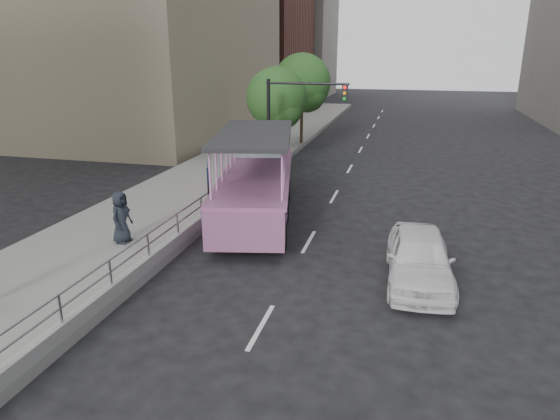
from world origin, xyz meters
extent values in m
plane|color=black|center=(0.00, 0.00, 0.00)|extent=(160.00, 160.00, 0.00)
cube|color=gray|center=(-5.75, 10.00, 0.15)|extent=(5.50, 80.00, 0.30)
cube|color=#A3A39E|center=(-3.12, 2.00, 0.48)|extent=(0.24, 30.00, 0.36)
cylinder|color=#A0A0A4|center=(-3.12, -4.00, 1.01)|extent=(0.07, 0.07, 0.70)
cylinder|color=#A0A0A4|center=(-3.12, -2.00, 1.01)|extent=(0.07, 0.07, 0.70)
cylinder|color=#A0A0A4|center=(-3.12, 0.00, 1.01)|extent=(0.07, 0.07, 0.70)
cylinder|color=#A0A0A4|center=(-3.12, 2.00, 1.01)|extent=(0.07, 0.07, 0.70)
cylinder|color=#A0A0A4|center=(-3.12, 4.00, 1.01)|extent=(0.07, 0.07, 0.70)
cylinder|color=#A0A0A4|center=(-3.12, 6.00, 1.01)|extent=(0.07, 0.07, 0.70)
cylinder|color=#A0A0A4|center=(-3.12, 8.00, 1.01)|extent=(0.07, 0.07, 0.70)
cylinder|color=#A0A0A4|center=(-3.12, 10.00, 1.01)|extent=(0.07, 0.07, 0.70)
cylinder|color=#A0A0A4|center=(-3.12, 12.00, 1.01)|extent=(0.07, 0.07, 0.70)
cylinder|color=#A0A0A4|center=(-3.12, 2.00, 1.01)|extent=(0.06, 22.00, 0.06)
cylinder|color=#A0A0A4|center=(-3.12, 2.00, 1.34)|extent=(0.06, 22.00, 0.06)
cylinder|color=black|center=(-2.05, 2.70, 0.47)|extent=(0.56, 0.99, 0.94)
cylinder|color=black|center=(0.19, 3.19, 0.47)|extent=(0.56, 0.99, 0.94)
cylinder|color=black|center=(-2.68, 5.55, 0.47)|extent=(0.56, 0.99, 0.94)
cylinder|color=black|center=(-0.44, 6.04, 0.47)|extent=(0.56, 0.99, 0.94)
cylinder|color=black|center=(-3.30, 8.40, 0.47)|extent=(0.56, 0.99, 0.94)
cylinder|color=black|center=(-1.06, 8.89, 0.47)|extent=(0.56, 0.99, 0.94)
cube|color=#DF8DCE|center=(-1.60, 6.00, 1.07)|extent=(4.38, 8.91, 1.30)
cube|color=#DF8DCE|center=(-2.67, 10.89, 1.33)|extent=(2.97, 2.71, 1.63)
cylinder|color=#DF8DCE|center=(-2.86, 11.75, 1.64)|extent=(2.55, 1.24, 2.45)
cube|color=#90547E|center=(-0.65, 1.67, 1.07)|extent=(2.62, 0.92, 1.30)
cube|color=#90547E|center=(-1.60, 6.00, 1.78)|extent=(4.57, 9.24, 0.13)
cube|color=black|center=(-1.51, 5.59, 3.53)|extent=(4.18, 7.31, 0.15)
cube|color=#99ABB5|center=(-2.28, 9.11, 2.42)|extent=(2.39, 0.72, 1.09)
cube|color=#DF8DCE|center=(-2.38, 9.56, 2.11)|extent=(2.46, 1.51, 0.52)
imported|color=white|center=(4.77, 1.60, 0.78)|extent=(2.11, 4.68, 1.56)
imported|color=#212731|center=(-5.01, 1.62, 1.19)|extent=(0.65, 0.93, 1.79)
cylinder|color=black|center=(-3.00, 4.48, 1.19)|extent=(0.08, 0.08, 2.39)
cube|color=navy|center=(-3.00, 4.48, 2.20)|extent=(0.25, 0.55, 0.86)
cube|color=white|center=(-2.97, 4.48, 2.20)|extent=(0.16, 0.35, 0.53)
cylinder|color=black|center=(-2.90, 12.50, 2.60)|extent=(0.18, 0.18, 5.20)
cylinder|color=black|center=(-0.90, 12.50, 5.00)|extent=(4.20, 0.12, 0.12)
cube|color=black|center=(1.00, 12.50, 4.55)|extent=(0.28, 0.22, 0.85)
sphere|color=red|center=(1.00, 12.37, 4.85)|extent=(0.16, 0.16, 0.16)
cylinder|color=#3A281A|center=(-3.40, 16.00, 1.54)|extent=(0.22, 0.22, 3.08)
sphere|color=#295020|center=(-3.40, 16.00, 3.96)|extent=(3.52, 3.52, 3.52)
sphere|color=#295020|center=(-3.00, 15.70, 3.41)|extent=(2.42, 2.42, 2.42)
cylinder|color=#3A281A|center=(-3.20, 22.00, 1.74)|extent=(0.22, 0.22, 3.47)
sphere|color=#295020|center=(-3.20, 22.00, 4.46)|extent=(3.97, 3.97, 3.97)
sphere|color=#295020|center=(-2.80, 21.70, 3.84)|extent=(2.73, 2.73, 2.73)
cube|color=gray|center=(-16.00, 64.00, 10.00)|extent=(16.00, 14.00, 20.00)
camera|label=1|loc=(4.22, -12.45, 6.55)|focal=32.00mm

